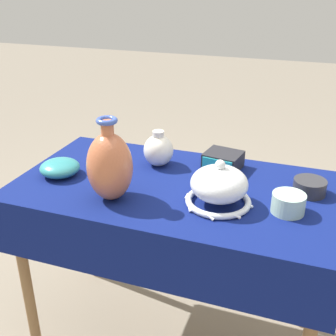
{
  "coord_description": "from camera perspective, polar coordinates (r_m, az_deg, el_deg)",
  "views": [
    {
      "loc": [
        0.45,
        -1.35,
        1.52
      ],
      "look_at": [
        0.0,
        -0.09,
        0.89
      ],
      "focal_mm": 45.0,
      "sensor_mm": 36.0,
      "label": 1
    }
  ],
  "objects": [
    {
      "name": "ground_plane",
      "position": [
        2.08,
        0.83,
        -21.77
      ],
      "size": [
        14.0,
        14.0,
        0.0
      ],
      "primitive_type": "plane",
      "color": "gray"
    },
    {
      "name": "display_table",
      "position": [
        1.63,
        0.8,
        -5.19
      ],
      "size": [
        1.21,
        0.67,
        0.78
      ],
      "color": "olive",
      "rests_on": "ground_plane"
    },
    {
      "name": "vase_tall_bulbous",
      "position": [
        1.47,
        -7.9,
        0.32
      ],
      "size": [
        0.16,
        0.16,
        0.3
      ],
      "color": "#BC6642",
      "rests_on": "display_table"
    },
    {
      "name": "vase_dome_bell",
      "position": [
        1.46,
        6.92,
        -2.58
      ],
      "size": [
        0.24,
        0.24,
        0.17
      ],
      "color": "white",
      "rests_on": "display_table"
    },
    {
      "name": "mosaic_tile_box",
      "position": [
        1.74,
        7.44,
        1.02
      ],
      "size": [
        0.16,
        0.15,
        0.07
      ],
      "rotation": [
        0.0,
        0.0,
        -0.16
      ],
      "color": "#232328",
      "rests_on": "display_table"
    },
    {
      "name": "pot_squat_charcoal",
      "position": [
        1.61,
        18.63,
        -2.43
      ],
      "size": [
        0.12,
        0.12,
        0.05
      ],
      "primitive_type": "cylinder",
      "color": "#2D2D33",
      "rests_on": "display_table"
    },
    {
      "name": "bowl_shallow_teal",
      "position": [
        1.72,
        -14.44,
        0.04
      ],
      "size": [
        0.16,
        0.16,
        0.06
      ],
      "primitive_type": "ellipsoid",
      "color": "teal",
      "rests_on": "display_table"
    },
    {
      "name": "jar_round_ivory",
      "position": [
        1.74,
        -1.31,
        2.46
      ],
      "size": [
        0.12,
        0.12,
        0.15
      ],
      "color": "white",
      "rests_on": "display_table"
    },
    {
      "name": "pot_squat_celadon",
      "position": [
        1.47,
        15.98,
        -4.61
      ],
      "size": [
        0.11,
        0.11,
        0.07
      ],
      "primitive_type": "cylinder",
      "color": "#A8CCB7",
      "rests_on": "display_table"
    }
  ]
}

